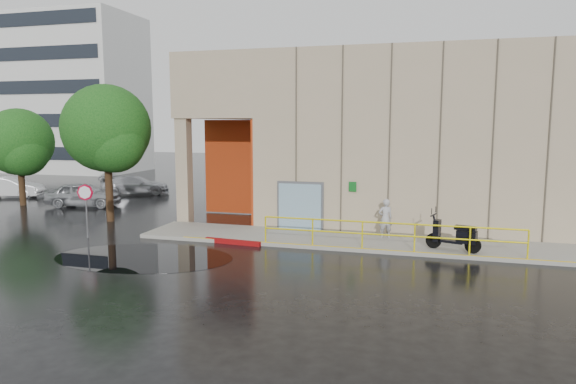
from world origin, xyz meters
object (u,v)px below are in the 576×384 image
object	(u,v)px
car_b	(10,187)
tree_near	(108,132)
tree_far	(20,145)
stop_sign	(85,198)
red_curb	(233,242)
scooter	(454,227)
car_a	(83,195)
car_c	(135,185)
person	(385,218)

from	to	relation	value
car_b	tree_near	distance (m)	12.97
tree_near	tree_far	bearing A→B (deg)	159.67
stop_sign	red_curb	distance (m)	6.52
stop_sign	tree_far	size ratio (longest dim) A/B	0.40
scooter	car_a	xyz separation A→B (m)	(-20.08, 5.67, -0.33)
car_a	car_c	xyz separation A→B (m)	(0.13, 5.16, -0.06)
scooter	car_c	world-z (taller)	scooter
red_curb	tree_near	distance (m)	9.02
person	car_c	bearing A→B (deg)	-50.78
person	red_curb	size ratio (longest dim) A/B	0.66
person	car_a	size ratio (longest dim) A/B	0.38
tree_near	tree_far	xyz separation A→B (m)	(-7.90, 2.93, -0.82)
car_b	tree_far	xyz separation A→B (m)	(3.30, -2.45, 2.89)
scooter	stop_sign	xyz separation A→B (m)	(-14.72, -1.19, 0.65)
car_b	tree_far	size ratio (longest dim) A/B	0.71
stop_sign	car_a	bearing A→B (deg)	137.96
car_b	person	bearing A→B (deg)	-121.71
car_b	car_c	size ratio (longest dim) A/B	0.89
red_curb	tree_near	size ratio (longest dim) A/B	0.36
person	tree_far	size ratio (longest dim) A/B	0.28
red_curb	tree_far	xyz separation A→B (m)	(-15.32, 5.74, 3.45)
scooter	stop_sign	bearing A→B (deg)	-157.84
person	stop_sign	bearing A→B (deg)	-9.85
scooter	person	bearing A→B (deg)	166.70
person	tree_near	size ratio (longest dim) A/B	0.24
car_c	person	bearing A→B (deg)	-144.62
red_curb	car_c	distance (m)	16.25
car_c	tree_far	xyz separation A→B (m)	(-3.79, -5.70, 2.90)
stop_sign	red_curb	world-z (taller)	stop_sign
person	tree_near	bearing A→B (deg)	-25.47
stop_sign	tree_near	size ratio (longest dim) A/B	0.34
person	scooter	bearing A→B (deg)	126.55
stop_sign	tree_near	xyz separation A→B (m)	(-1.13, 3.40, 2.68)
car_a	car_b	distance (m)	7.23
scooter	car_c	xyz separation A→B (m)	(-19.95, 10.83, -0.39)
person	stop_sign	world-z (taller)	stop_sign
person	car_a	world-z (taller)	person
tree_near	tree_far	distance (m)	8.46
tree_far	car_c	bearing A→B (deg)	56.34
car_c	tree_near	world-z (taller)	tree_near
scooter	car_b	bearing A→B (deg)	-178.15
tree_near	red_curb	bearing A→B (deg)	-20.78
person	red_curb	distance (m)	6.26
tree_near	stop_sign	bearing A→B (deg)	-71.71
person	tree_far	world-z (taller)	tree_far
car_a	tree_far	xyz separation A→B (m)	(-3.66, -0.53, 2.84)
person	car_b	bearing A→B (deg)	-36.50
tree_far	scooter	bearing A→B (deg)	-12.21
person	car_b	xyz separation A→B (m)	(-24.44, 6.04, -0.29)
scooter	car_c	size ratio (longest dim) A/B	0.46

